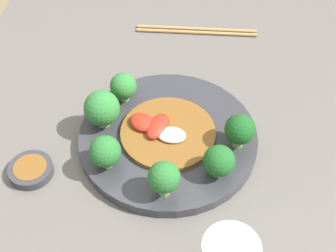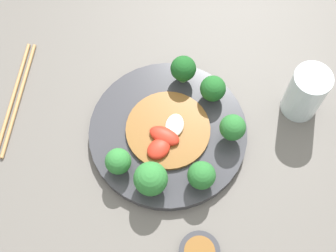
% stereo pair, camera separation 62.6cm
% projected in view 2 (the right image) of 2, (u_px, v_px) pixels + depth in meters
% --- Properties ---
extents(ground_plane, '(8.00, 8.00, 0.00)m').
position_uv_depth(ground_plane, '(176.00, 227.00, 1.53)').
color(ground_plane, '#7F6B4C').
extents(table, '(1.06, 0.78, 0.73)m').
position_uv_depth(table, '(178.00, 196.00, 1.20)').
color(table, '#5B5651').
rests_on(table, ground_plane).
extents(plate, '(0.29, 0.29, 0.02)m').
position_uv_depth(plate, '(168.00, 133.00, 0.86)').
color(plate, '#333338').
rests_on(plate, table).
extents(broccoli_north, '(0.06, 0.06, 0.07)m').
position_uv_depth(broccoli_north, '(151.00, 179.00, 0.78)').
color(broccoli_north, '#89B76B').
rests_on(broccoli_north, plate).
extents(broccoli_northeast, '(0.05, 0.05, 0.05)m').
position_uv_depth(broccoli_northeast, '(118.00, 161.00, 0.80)').
color(broccoli_northeast, '#89B76B').
rests_on(broccoli_northeast, plate).
extents(broccoli_west, '(0.05, 0.05, 0.06)m').
position_uv_depth(broccoli_west, '(233.00, 128.00, 0.82)').
color(broccoli_west, '#7AAD5B').
rests_on(broccoli_west, plate).
extents(broccoli_northwest, '(0.05, 0.05, 0.06)m').
position_uv_depth(broccoli_northwest, '(201.00, 175.00, 0.79)').
color(broccoli_northwest, '#70A356').
rests_on(broccoli_northwest, plate).
extents(broccoli_south, '(0.05, 0.05, 0.06)m').
position_uv_depth(broccoli_south, '(183.00, 69.00, 0.87)').
color(broccoli_south, '#70A356').
rests_on(broccoli_south, plate).
extents(broccoli_southwest, '(0.05, 0.05, 0.06)m').
position_uv_depth(broccoli_southwest, '(213.00, 89.00, 0.86)').
color(broccoli_southwest, '#7AAD5B').
rests_on(broccoli_southwest, plate).
extents(stirfry_center, '(0.15, 0.15, 0.02)m').
position_uv_depth(stirfry_center, '(167.00, 132.00, 0.85)').
color(stirfry_center, brown).
rests_on(stirfry_center, plate).
extents(drinking_glass, '(0.07, 0.07, 0.11)m').
position_uv_depth(drinking_glass, '(305.00, 93.00, 0.85)').
color(drinking_glass, silver).
rests_on(drinking_glass, table).
extents(chopsticks, '(0.03, 0.25, 0.01)m').
position_uv_depth(chopsticks, '(16.00, 98.00, 0.90)').
color(chopsticks, '#AD7F4C').
rests_on(chopsticks, table).
extents(sauce_dish, '(0.07, 0.07, 0.02)m').
position_uv_depth(sauce_dish, '(199.00, 252.00, 0.78)').
color(sauce_dish, '#333338').
rests_on(sauce_dish, table).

